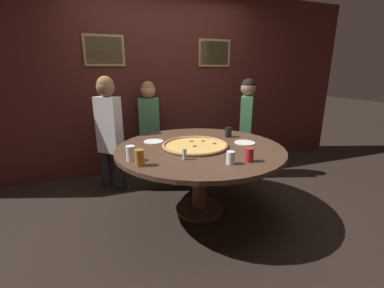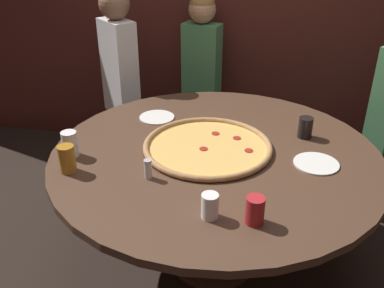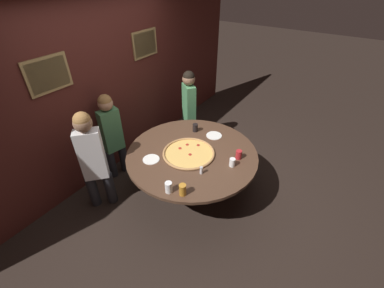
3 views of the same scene
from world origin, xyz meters
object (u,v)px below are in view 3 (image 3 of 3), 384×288
white_plate_far_back (151,159)px  diner_side_right (92,157)px  diner_far_left (112,132)px  drink_cup_by_shaker (195,128)px  drink_cup_beside_pizza (232,162)px  drink_cup_far_right (239,155)px  drink_cup_front_edge (183,190)px  condiment_shaker (201,170)px  white_plate_left_side (214,135)px  dining_table (192,159)px  giant_pizza (189,153)px  drink_cup_near_left (169,187)px  diner_side_left (189,106)px

white_plate_far_back → diner_side_right: bearing=126.9°
white_plate_far_back → diner_far_left: size_ratio=0.16×
drink_cup_by_shaker → drink_cup_beside_pizza: (-0.41, -0.81, -0.00)m
white_plate_far_back → drink_cup_far_right: bearing=-54.6°
drink_cup_front_edge → condiment_shaker: drink_cup_front_edge is taller
drink_cup_front_edge → white_plate_left_side: size_ratio=0.61×
drink_cup_by_shaker → condiment_shaker: (-0.74, -0.57, -0.01)m
diner_far_left → drink_cup_front_edge: bearing=89.0°
dining_table → drink_cup_far_right: size_ratio=14.56×
drink_cup_beside_pizza → white_plate_left_side: size_ratio=0.49×
white_plate_left_side → dining_table: bearing=175.5°
white_plate_left_side → condiment_shaker: size_ratio=2.31×
dining_table → giant_pizza: giant_pizza is taller
dining_table → drink_cup_by_shaker: size_ratio=14.75×
drink_cup_front_edge → condiment_shaker: size_ratio=1.41×
white_plate_left_side → drink_cup_near_left: bearing=-173.4°
condiment_shaker → diner_side_left: (1.28, 1.06, 0.00)m
drink_cup_near_left → diner_far_left: diner_far_left is taller
condiment_shaker → diner_far_left: 1.54m
drink_cup_by_shaker → drink_cup_beside_pizza: 0.91m
dining_table → drink_cup_far_right: (0.23, -0.56, 0.18)m
drink_cup_front_edge → diner_far_left: bearing=76.0°
drink_cup_far_right → diner_side_right: diner_side_right is taller
drink_cup_by_shaker → drink_cup_beside_pizza: bearing=-116.8°
drink_cup_beside_pizza → white_plate_far_back: drink_cup_beside_pizza is taller
condiment_shaker → white_plate_left_side: bearing=19.5°
dining_table → white_plate_far_back: size_ratio=8.08×
giant_pizza → drink_cup_near_left: 0.71m
white_plate_far_back → diner_side_right: size_ratio=0.15×
diner_side_right → diner_side_left: bearing=-143.3°
drink_cup_front_edge → diner_side_left: diner_side_left is taller
drink_cup_far_right → giant_pizza: bearing=115.9°
condiment_shaker → diner_side_left: bearing=39.5°
drink_cup_near_left → white_plate_left_side: size_ratio=0.59×
white_plate_left_side → diner_side_left: diner_side_left is taller
drink_cup_far_right → white_plate_far_back: bearing=125.4°
dining_table → drink_cup_beside_pizza: drink_cup_beside_pizza is taller
drink_cup_near_left → dining_table: bearing=14.2°
drink_cup_far_right → white_plate_left_side: size_ratio=0.53×
white_plate_left_side → white_plate_far_back: (-0.92, 0.39, 0.00)m
giant_pizza → diner_side_left: bearing=34.4°
dining_table → drink_cup_front_edge: drink_cup_front_edge is taller
drink_cup_far_right → diner_side_left: (0.78, 1.30, -0.01)m
drink_cup_front_edge → condiment_shaker: 0.40m
white_plate_far_back → drink_cup_front_edge: bearing=-110.9°
white_plate_left_side → diner_far_left: bearing=122.1°
giant_pizza → drink_cup_beside_pizza: 0.59m
giant_pizza → drink_cup_near_left: (-0.68, -0.20, 0.05)m
drink_cup_beside_pizza → condiment_shaker: 0.41m
white_plate_far_back → drink_cup_beside_pizza: bearing=-62.9°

